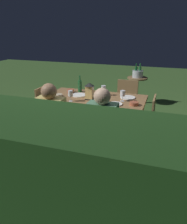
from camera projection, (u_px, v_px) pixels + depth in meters
ground_plane at (93, 141)px, 3.90m from camera, size 16.00×16.00×0.00m
dining_table at (93, 102)px, 3.65m from camera, size 1.62×0.98×0.75m
chair_head_far at (37, 107)px, 4.04m from camera, size 0.40×0.42×0.87m
chair_head_near at (160, 123)px, 3.41m from camera, size 0.40×0.42×0.87m
chair_side_left_a at (126, 101)px, 4.40m from camera, size 0.42×0.40×0.87m
chair_side_right_b at (47, 134)px, 3.05m from camera, size 0.42×0.40×0.87m
person_in_mustard at (53, 118)px, 3.17m from camera, size 0.38×0.47×1.15m
chair_side_right_a at (99, 142)px, 2.84m from camera, size 0.42×0.40×0.87m
person_in_green at (103, 125)px, 2.96m from camera, size 0.38×0.47×1.15m
lantern_centerpiece at (90, 90)px, 3.56m from camera, size 0.15×0.15×0.27m
green_bottle_on_table at (80, 86)px, 3.98m from camera, size 0.07×0.07×0.29m
wine_glass_a at (71, 94)px, 3.47m from camera, size 0.08×0.08×0.17m
wine_glass_b at (123, 94)px, 3.48m from camera, size 0.08×0.08×0.17m
wine_glass_c at (104, 89)px, 3.77m from camera, size 0.08×0.08×0.17m
plate_a at (79, 95)px, 3.80m from camera, size 0.25×0.25×0.01m
plate_b at (115, 104)px, 3.37m from camera, size 0.22×0.22×0.01m
plate_c at (128, 97)px, 3.67m from camera, size 0.24×0.24×0.01m
bowl_olives at (59, 95)px, 3.74m from camera, size 0.12×0.12×0.04m
bowl_bread at (71, 91)px, 3.96m from camera, size 0.12×0.12×0.06m
bowl_salad at (134, 104)px, 3.33m from camera, size 0.13×0.13×0.05m
side_table at (137, 86)px, 5.64m from camera, size 0.49×0.49×0.67m
ice_bucket at (138, 73)px, 5.52m from camera, size 0.26×0.26×0.34m
hedge_backdrop at (9, 187)px, 1.81m from camera, size 5.47×0.67×1.29m
potted_plant_corner at (153, 184)px, 2.30m from camera, size 0.42×0.42×0.64m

